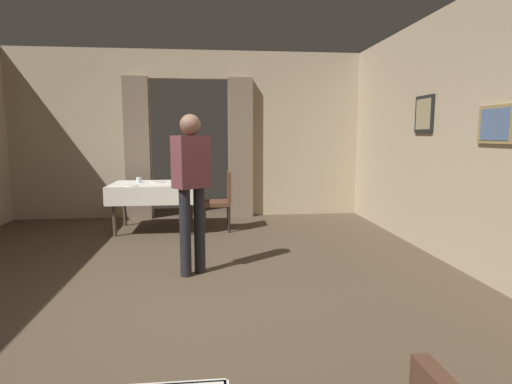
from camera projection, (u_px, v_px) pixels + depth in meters
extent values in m
plane|color=#4C3D2D|center=(170.00, 305.00, 3.75)|extent=(10.08, 10.08, 0.00)
cube|color=#997F4C|center=(496.00, 124.00, 4.05)|extent=(0.03, 0.50, 0.37)
cube|color=slate|center=(495.00, 124.00, 4.05)|extent=(0.01, 0.41, 0.31)
cube|color=black|center=(424.00, 114.00, 5.41)|extent=(0.03, 0.45, 0.47)
cube|color=#998C66|center=(423.00, 114.00, 5.41)|extent=(0.01, 0.37, 0.39)
cube|color=tan|center=(79.00, 135.00, 7.48)|extent=(2.50, 0.12, 3.00)
cube|color=tan|center=(295.00, 135.00, 7.89)|extent=(2.50, 0.12, 3.00)
cube|color=tan|center=(188.00, 65.00, 7.51)|extent=(1.40, 0.12, 0.50)
cube|color=#7F6B56|center=(138.00, 149.00, 7.48)|extent=(0.44, 0.14, 2.52)
cube|color=#7F6B56|center=(241.00, 148.00, 7.67)|extent=(0.44, 0.14, 2.52)
cylinder|color=#4C3D2D|center=(114.00, 213.00, 6.23)|extent=(0.06, 0.06, 0.71)
cylinder|color=#4C3D2D|center=(189.00, 212.00, 6.35)|extent=(0.06, 0.06, 0.71)
cylinder|color=#4C3D2D|center=(124.00, 205.00, 6.97)|extent=(0.06, 0.06, 0.71)
cylinder|color=#4C3D2D|center=(191.00, 204.00, 7.09)|extent=(0.06, 0.06, 0.71)
cube|color=#4C3D2D|center=(154.00, 185.00, 6.61)|extent=(1.26, 0.91, 0.03)
cube|color=silver|center=(154.00, 184.00, 6.61)|extent=(1.32, 0.97, 0.01)
cube|color=silver|center=(150.00, 196.00, 6.15)|extent=(1.32, 0.02, 0.27)
cube|color=silver|center=(158.00, 188.00, 7.10)|extent=(1.32, 0.02, 0.27)
cube|color=silver|center=(112.00, 192.00, 6.55)|extent=(0.02, 0.97, 0.27)
cube|color=silver|center=(197.00, 191.00, 6.69)|extent=(0.02, 0.97, 0.27)
cylinder|color=black|center=(204.00, 220.00, 6.45)|extent=(0.04, 0.04, 0.42)
cylinder|color=black|center=(205.00, 215.00, 6.83)|extent=(0.04, 0.04, 0.42)
cylinder|color=black|center=(229.00, 219.00, 6.49)|extent=(0.04, 0.04, 0.42)
cylinder|color=black|center=(228.00, 215.00, 6.87)|extent=(0.04, 0.04, 0.42)
cube|color=#513323|center=(216.00, 203.00, 6.63)|extent=(0.44, 0.44, 0.06)
cube|color=#513323|center=(229.00, 187.00, 6.62)|extent=(0.05, 0.42, 0.48)
cylinder|color=silver|center=(182.00, 179.00, 6.62)|extent=(0.07, 0.07, 0.11)
cylinder|color=white|center=(132.00, 186.00, 6.24)|extent=(0.20, 0.20, 0.01)
cylinder|color=silver|center=(139.00, 180.00, 6.68)|extent=(0.08, 0.08, 0.09)
cylinder|color=white|center=(158.00, 182.00, 6.74)|extent=(0.24, 0.24, 0.01)
cylinder|color=black|center=(199.00, 230.00, 4.58)|extent=(0.12, 0.12, 0.95)
cylinder|color=black|center=(185.00, 233.00, 4.46)|extent=(0.12, 0.12, 0.95)
cube|color=brown|center=(191.00, 162.00, 4.42)|extent=(0.42, 0.39, 0.55)
sphere|color=brown|center=(190.00, 125.00, 4.36)|extent=(0.22, 0.22, 0.22)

